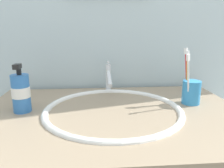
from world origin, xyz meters
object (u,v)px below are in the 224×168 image
toothbrush_white (188,77)px  soap_dispenser (21,92)px  faucet (108,77)px  toothbrush_red (186,72)px  toothbrush_yellow (187,73)px  toothbrush_cup (191,92)px

toothbrush_white → soap_dispenser: toothbrush_white is taller
faucet → soap_dispenser: size_ratio=0.98×
toothbrush_white → toothbrush_red: bearing=75.4°
faucet → toothbrush_yellow: 0.34m
toothbrush_white → soap_dispenser: 0.60m
toothbrush_cup → toothbrush_white: 0.08m
toothbrush_red → soap_dispenser: toothbrush_red is taller
toothbrush_cup → toothbrush_yellow: (-0.01, 0.02, 0.07)m
faucet → toothbrush_red: size_ratio=0.80×
toothbrush_cup → toothbrush_red: (-0.02, 0.02, 0.08)m
toothbrush_white → toothbrush_cup: bearing=42.5°
toothbrush_cup → toothbrush_yellow: 0.08m
faucet → toothbrush_cup: bearing=-30.5°
toothbrush_red → toothbrush_white: (-0.01, -0.05, -0.01)m
toothbrush_yellow → soap_dispenser: (-0.61, -0.05, -0.05)m
faucet → soap_dispenser: (-0.32, -0.22, 0.00)m
toothbrush_yellow → toothbrush_white: size_ratio=1.03×
toothbrush_cup → faucet: bearing=149.5°
faucet → toothbrush_cup: faucet is taller
faucet → toothbrush_cup: 0.36m
toothbrush_cup → toothbrush_red: bearing=128.7°
toothbrush_red → toothbrush_yellow: toothbrush_red is taller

